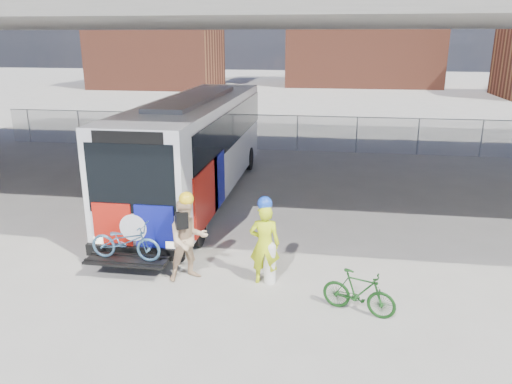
% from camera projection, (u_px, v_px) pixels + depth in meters
% --- Properties ---
extents(ground, '(160.00, 160.00, 0.00)m').
position_uv_depth(ground, '(233.00, 236.00, 14.73)').
color(ground, '#9E9991').
rests_on(ground, ground).
extents(bus, '(2.67, 12.90, 3.69)m').
position_uv_depth(bus, '(197.00, 140.00, 17.80)').
color(bus, silver).
rests_on(bus, ground).
extents(overpass, '(40.00, 16.00, 7.95)m').
position_uv_depth(overpass, '(254.00, 8.00, 16.57)').
color(overpass, '#605E59').
rests_on(overpass, ground).
extents(chainlink_fence, '(30.00, 0.06, 30.00)m').
position_uv_depth(chainlink_fence, '(278.00, 123.00, 25.64)').
color(chainlink_fence, gray).
rests_on(chainlink_fence, ground).
extents(brick_buildings, '(54.00, 22.00, 12.00)m').
position_uv_depth(brick_buildings, '(323.00, 40.00, 58.48)').
color(brick_buildings, brown).
rests_on(brick_buildings, ground).
extents(bollard, '(0.27, 0.27, 1.05)m').
position_uv_depth(bollard, '(270.00, 261.00, 11.78)').
color(bollard, white).
rests_on(bollard, ground).
extents(cyclist_hivis, '(0.75, 0.53, 2.15)m').
position_uv_depth(cyclist_hivis, '(265.00, 242.00, 11.66)').
color(cyclist_hivis, '#CCE418').
rests_on(cyclist_hivis, ground).
extents(cyclist_tan, '(1.23, 1.17, 2.21)m').
position_uv_depth(cyclist_tan, '(188.00, 239.00, 11.84)').
color(cyclist_tan, tan).
rests_on(cyclist_tan, ground).
extents(bike_parked, '(1.65, 0.97, 0.96)m').
position_uv_depth(bike_parked, '(359.00, 292.00, 10.49)').
color(bike_parked, '#144014').
rests_on(bike_parked, ground).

